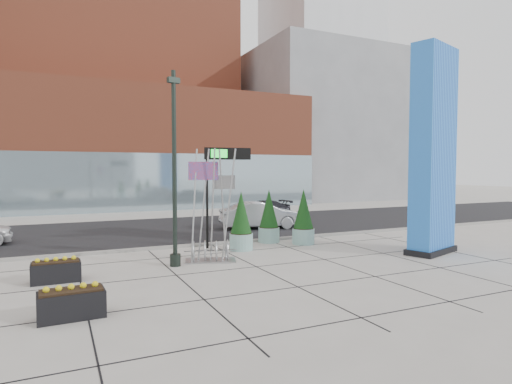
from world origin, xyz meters
name	(u,v)px	position (x,y,z in m)	size (l,w,h in m)	color
ground	(221,264)	(0.00, 0.00, 0.00)	(160.00, 160.00, 0.00)	#9E9991
street_asphalt	(162,230)	(0.00, 10.00, 0.01)	(80.00, 12.00, 0.02)	black
curb_edge	(191,245)	(0.00, 4.00, 0.06)	(80.00, 0.30, 0.12)	gray
tower_podium	(132,149)	(1.00, 27.00, 5.50)	(34.00, 10.00, 11.00)	#AB4C31
tower_glass_front	(142,182)	(1.00, 22.20, 2.50)	(34.00, 0.60, 5.00)	#8CA5B2
building_grey_parking	(323,128)	(26.00, 32.00, 9.00)	(20.00, 18.00, 18.00)	slate
building_pale_office	(320,30)	(36.00, 48.00, 27.50)	(16.00, 16.00, 55.00)	#B2B7BC
blue_pylon	(433,154)	(8.91, -1.83, 4.23)	(2.86, 1.93, 8.76)	#0C37B5
lamp_post	(175,187)	(-1.68, 0.39, 2.94)	(0.48, 0.40, 7.19)	black
public_art_sculpture	(211,232)	(-0.20, 0.63, 1.16)	(2.15, 1.55, 4.42)	#A8AAAC
concrete_bollard	(47,269)	(-5.97, 0.16, 0.35)	(0.36, 0.36, 0.70)	gray
overhead_street_sign	(223,162)	(1.34, 3.33, 3.93)	(2.16, 0.45, 4.58)	black
round_planter_east	(303,218)	(5.11, 2.44, 1.25)	(1.06, 1.06, 2.65)	#87B6B2
round_planter_mid	(269,217)	(3.84, 3.60, 1.24)	(1.05, 1.05, 2.61)	#87B6B2
round_planter_west	(241,222)	(1.80, 2.31, 1.24)	(1.05, 1.05, 2.62)	#87B6B2
box_planter_north	(56,270)	(-5.70, -0.20, 0.37)	(1.47, 0.74, 0.81)	black
box_planter_south	(71,302)	(-5.36, -4.03, 0.38)	(1.55, 0.82, 0.84)	black
car_silver_mid	(261,215)	(5.56, 8.11, 0.81)	(1.71, 4.91, 1.62)	#ACB0B4
car_dark_east	(260,210)	(7.59, 12.43, 0.67)	(1.87, 4.61, 1.34)	black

